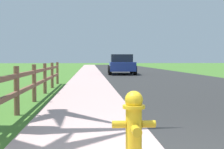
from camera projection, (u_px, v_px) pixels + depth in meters
The scene contains 7 objects.
ground_plane at pixel (100, 72), 27.82m from camera, with size 120.00×120.00×0.00m, color #417229.
road_asphalt at pixel (137, 71), 30.05m from camera, with size 7.00×66.00×0.01m, color #2A2A2A.
curb_concrete at pixel (67, 71), 29.60m from camera, with size 6.00×66.00×0.01m, color #C09F9A.
grass_verge at pixel (51, 71), 29.50m from camera, with size 5.00×66.00×0.00m, color #417229.
fire_hydrant at pixel (134, 125), 3.45m from camera, with size 0.48×0.40×0.78m.
rail_fence at pixel (34, 80), 8.27m from camera, with size 0.11×12.06×0.99m.
parked_suv_blue at pixel (121, 64), 23.66m from camera, with size 2.13×4.73×1.47m.
Camera 1 is at (-0.93, -2.80, 1.12)m, focal length 51.01 mm.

